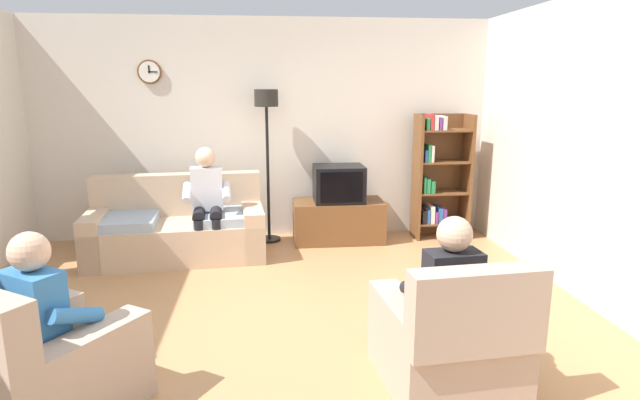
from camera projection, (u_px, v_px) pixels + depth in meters
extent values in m
plane|color=#B27F51|center=(268.00, 325.00, 4.18)|extent=(12.00, 12.00, 0.00)
cube|color=silver|center=(264.00, 130.00, 6.47)|extent=(6.20, 0.12, 2.70)
cylinder|color=brown|center=(150.00, 72.00, 6.11)|extent=(0.28, 0.03, 0.28)
cylinder|color=white|center=(149.00, 72.00, 6.09)|extent=(0.24, 0.01, 0.24)
cube|color=black|center=(149.00, 69.00, 6.08)|extent=(0.02, 0.01, 0.09)
cube|color=black|center=(153.00, 72.00, 6.09)|extent=(0.11, 0.01, 0.01)
cube|color=silver|center=(0.00, 132.00, 5.63)|extent=(0.12, 1.10, 1.20)
cube|color=silver|center=(619.00, 155.00, 4.18)|extent=(0.12, 5.80, 2.70)
cube|color=tan|center=(177.00, 240.00, 5.75)|extent=(1.96, 1.00, 0.42)
cube|color=tan|center=(177.00, 194.00, 6.00)|extent=(1.91, 0.36, 0.48)
cube|color=tan|center=(253.00, 230.00, 5.89)|extent=(0.29, 0.86, 0.56)
cube|color=tan|center=(97.00, 238.00, 5.59)|extent=(0.29, 0.86, 0.56)
cube|color=#9EADBC|center=(222.00, 217.00, 5.74)|extent=(0.65, 0.73, 0.10)
cube|color=#9EADBC|center=(128.00, 221.00, 5.56)|extent=(0.65, 0.73, 0.10)
cube|color=brown|center=(338.00, 221.00, 6.40)|extent=(1.10, 0.56, 0.51)
cube|color=black|center=(335.00, 214.00, 6.65)|extent=(1.10, 0.04, 0.03)
cube|color=black|center=(339.00, 184.00, 6.28)|extent=(0.60, 0.48, 0.44)
cube|color=black|center=(342.00, 187.00, 6.04)|extent=(0.50, 0.01, 0.36)
cube|color=brown|center=(417.00, 177.00, 6.44)|extent=(0.04, 0.36, 1.55)
cube|color=brown|center=(466.00, 176.00, 6.50)|extent=(0.04, 0.36, 1.55)
cube|color=brown|center=(437.00, 175.00, 6.64)|extent=(0.64, 0.02, 1.55)
cube|color=brown|center=(439.00, 222.00, 6.60)|extent=(0.60, 0.34, 0.02)
cube|color=black|center=(422.00, 215.00, 6.53)|extent=(0.05, 0.28, 0.17)
cube|color=#2D59A5|center=(426.00, 215.00, 6.54)|extent=(0.03, 0.28, 0.17)
cube|color=silver|center=(430.00, 213.00, 6.54)|extent=(0.05, 0.28, 0.22)
cube|color=#72338C|center=(434.00, 216.00, 6.55)|extent=(0.03, 0.28, 0.15)
cube|color=#2D59A5|center=(438.00, 214.00, 6.55)|extent=(0.05, 0.28, 0.19)
cube|color=#72338C|center=(442.00, 214.00, 6.56)|extent=(0.04, 0.28, 0.18)
cube|color=brown|center=(441.00, 192.00, 6.51)|extent=(0.60, 0.34, 0.02)
cube|color=#267F4C|center=(422.00, 184.00, 6.44)|extent=(0.03, 0.28, 0.20)
cube|color=#267F4C|center=(426.00, 185.00, 6.45)|extent=(0.04, 0.28, 0.18)
cube|color=#267F4C|center=(430.00, 186.00, 6.46)|extent=(0.05, 0.28, 0.15)
cube|color=brown|center=(443.00, 162.00, 6.43)|extent=(0.60, 0.34, 0.02)
cube|color=#2D59A5|center=(423.00, 155.00, 6.36)|extent=(0.03, 0.28, 0.15)
cube|color=#267F4C|center=(426.00, 153.00, 6.36)|extent=(0.03, 0.28, 0.21)
cube|color=silver|center=(430.00, 153.00, 6.37)|extent=(0.03, 0.28, 0.20)
cube|color=brown|center=(444.00, 130.00, 6.34)|extent=(0.60, 0.34, 0.02)
cube|color=#267F4C|center=(425.00, 124.00, 6.28)|extent=(0.04, 0.28, 0.14)
cube|color=red|center=(429.00, 122.00, 6.28)|extent=(0.04, 0.28, 0.19)
cube|color=silver|center=(433.00, 122.00, 6.29)|extent=(0.05, 0.28, 0.17)
cube|color=#72338C|center=(438.00, 123.00, 6.30)|extent=(0.04, 0.28, 0.15)
cube|color=silver|center=(442.00, 123.00, 6.30)|extent=(0.05, 0.28, 0.16)
cylinder|color=black|center=(269.00, 239.00, 6.47)|extent=(0.28, 0.28, 0.03)
cylinder|color=black|center=(268.00, 173.00, 6.28)|extent=(0.04, 0.04, 1.70)
cylinder|color=black|center=(266.00, 98.00, 6.09)|extent=(0.28, 0.28, 0.20)
cube|color=tan|center=(52.00, 381.00, 3.04)|extent=(1.13, 1.14, 0.40)
cube|color=tan|center=(22.00, 355.00, 3.17)|extent=(0.61, 0.78, 0.56)
cube|color=tan|center=(89.00, 380.00, 2.90)|extent=(0.61, 0.78, 0.56)
cube|color=tan|center=(445.00, 352.00, 3.37)|extent=(0.87, 0.90, 0.40)
cube|color=tan|center=(476.00, 311.00, 2.92)|extent=(0.81, 0.25, 0.50)
cube|color=tan|center=(400.00, 343.00, 3.32)|extent=(0.27, 0.81, 0.56)
cube|color=tan|center=(487.00, 335.00, 3.43)|extent=(0.27, 0.81, 0.56)
cube|color=silver|center=(207.00, 189.00, 5.71)|extent=(0.36, 0.23, 0.48)
sphere|color=beige|center=(205.00, 157.00, 5.63)|extent=(0.22, 0.22, 0.22)
cylinder|color=black|center=(216.00, 213.00, 5.60)|extent=(0.16, 0.39, 0.13)
cylinder|color=black|center=(199.00, 214.00, 5.57)|extent=(0.16, 0.39, 0.13)
cylinder|color=black|center=(217.00, 243.00, 5.48)|extent=(0.12, 0.12, 0.52)
cylinder|color=black|center=(200.00, 244.00, 5.45)|extent=(0.12, 0.12, 0.52)
cylinder|color=silver|center=(226.00, 191.00, 5.66)|extent=(0.12, 0.34, 0.20)
cylinder|color=silver|center=(187.00, 193.00, 5.58)|extent=(0.12, 0.34, 0.20)
cube|color=#3372B2|center=(35.00, 312.00, 2.89)|extent=(0.39, 0.35, 0.48)
sphere|color=#D8AD8C|center=(29.00, 251.00, 2.83)|extent=(0.22, 0.22, 0.22)
cylinder|color=#4C4742|center=(60.00, 333.00, 3.15)|extent=(0.32, 0.39, 0.13)
cylinder|color=#4C4742|center=(80.00, 340.00, 3.07)|extent=(0.32, 0.39, 0.13)
cylinder|color=#4C4742|center=(89.00, 352.00, 3.36)|extent=(0.15, 0.15, 0.40)
cylinder|color=#4C4742|center=(109.00, 359.00, 3.28)|extent=(0.15, 0.15, 0.40)
cylinder|color=#3372B2|center=(29.00, 301.00, 3.08)|extent=(0.26, 0.33, 0.20)
cylinder|color=#3372B2|center=(76.00, 316.00, 2.89)|extent=(0.26, 0.33, 0.20)
cube|color=black|center=(452.00, 288.00, 3.22)|extent=(0.36, 0.23, 0.48)
sphere|color=#D8AD8C|center=(455.00, 234.00, 3.16)|extent=(0.22, 0.22, 0.22)
cylinder|color=#2D334C|center=(425.00, 312.00, 3.44)|extent=(0.16, 0.39, 0.13)
cylinder|color=#2D334C|center=(450.00, 310.00, 3.47)|extent=(0.16, 0.39, 0.13)
cylinder|color=#2D334C|center=(414.00, 330.00, 3.67)|extent=(0.12, 0.12, 0.40)
cylinder|color=#2D334C|center=(437.00, 328.00, 3.70)|extent=(0.12, 0.12, 0.40)
cylinder|color=black|center=(414.00, 288.00, 3.29)|extent=(0.12, 0.34, 0.20)
cylinder|color=black|center=(475.00, 283.00, 3.36)|extent=(0.12, 0.34, 0.20)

